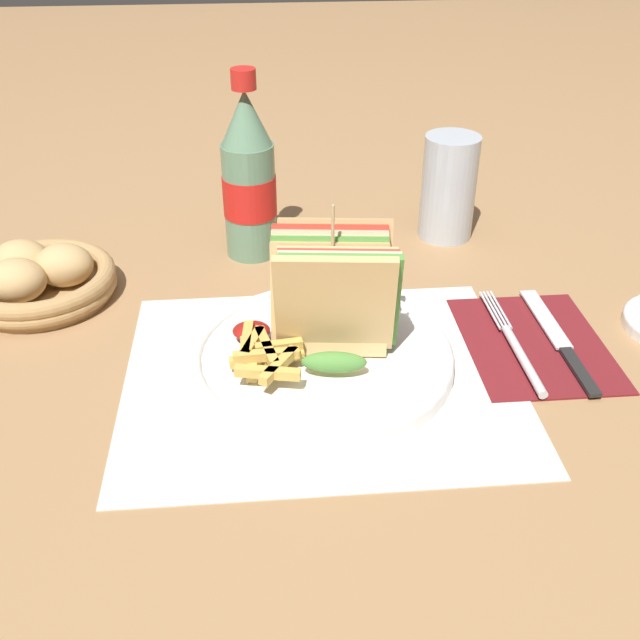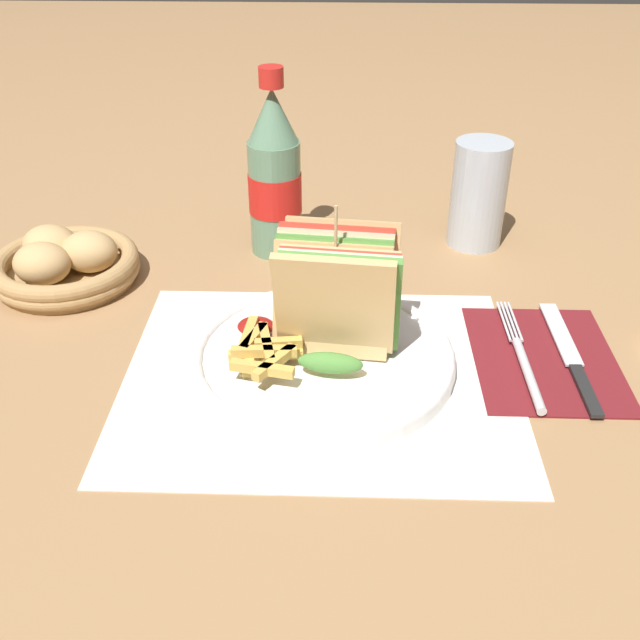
# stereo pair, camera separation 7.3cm
# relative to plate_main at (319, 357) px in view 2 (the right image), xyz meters

# --- Properties ---
(ground_plane) EXTENTS (4.00, 4.00, 0.00)m
(ground_plane) POSITION_rel_plate_main_xyz_m (0.02, -0.03, -0.01)
(ground_plane) COLOR #9E754C
(placemat) EXTENTS (0.38, 0.31, 0.00)m
(placemat) POSITION_rel_plate_main_xyz_m (-0.00, -0.02, -0.01)
(placemat) COLOR silver
(placemat) RESTS_ON ground_plane
(plate_main) EXTENTS (0.26, 0.26, 0.02)m
(plate_main) POSITION_rel_plate_main_xyz_m (0.00, 0.00, 0.00)
(plate_main) COLOR white
(plate_main) RESTS_ON ground_plane
(club_sandwich) EXTENTS (0.12, 0.12, 0.15)m
(club_sandwich) POSITION_rel_plate_main_xyz_m (0.01, 0.01, 0.06)
(club_sandwich) COLOR tan
(club_sandwich) RESTS_ON plate_main
(fries_pile) EXTENTS (0.07, 0.10, 0.02)m
(fries_pile) POSITION_rel_plate_main_xyz_m (-0.06, -0.02, 0.02)
(fries_pile) COLOR gold
(fries_pile) RESTS_ON plate_main
(ketchup_blob) EXTENTS (0.04, 0.03, 0.01)m
(ketchup_blob) POSITION_rel_plate_main_xyz_m (-0.07, 0.03, 0.02)
(ketchup_blob) COLOR maroon
(ketchup_blob) RESTS_ON plate_main
(napkin) EXTENTS (0.14, 0.18, 0.00)m
(napkin) POSITION_rel_plate_main_xyz_m (0.22, 0.02, -0.01)
(napkin) COLOR maroon
(napkin) RESTS_ON ground_plane
(fork) EXTENTS (0.02, 0.19, 0.01)m
(fork) POSITION_rel_plate_main_xyz_m (0.20, -0.00, -0.00)
(fork) COLOR silver
(fork) RESTS_ON napkin
(knife) EXTENTS (0.02, 0.19, 0.00)m
(knife) POSITION_rel_plate_main_xyz_m (0.24, 0.02, -0.00)
(knife) COLOR black
(knife) RESTS_ON napkin
(coke_bottle_near) EXTENTS (0.06, 0.06, 0.23)m
(coke_bottle_near) POSITION_rel_plate_main_xyz_m (-0.07, 0.25, 0.09)
(coke_bottle_near) COLOR slate
(coke_bottle_near) RESTS_ON ground_plane
(glass_near) EXTENTS (0.07, 0.07, 0.13)m
(glass_near) POSITION_rel_plate_main_xyz_m (0.19, 0.27, 0.06)
(glass_near) COLOR silver
(glass_near) RESTS_ON ground_plane
(bread_basket) EXTENTS (0.17, 0.17, 0.06)m
(bread_basket) POSITION_rel_plate_main_xyz_m (-0.30, 0.16, 0.01)
(bread_basket) COLOR #AD8451
(bread_basket) RESTS_ON ground_plane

